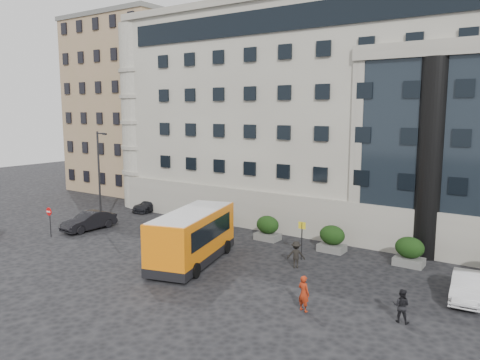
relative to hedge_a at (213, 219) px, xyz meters
The scene contains 21 objects.
ground 8.81m from the hedge_a, 62.85° to the right, with size 120.00×120.00×0.00m, color black.
civic_building 19.15m from the hedge_a, 54.85° to the left, with size 44.00×24.00×18.00m, color gray.
entrance_column 17.13m from the hedge_a, ahead, with size 1.80×1.80×13.00m, color black.
apartment_near 25.12m from the hedge_a, 148.62° to the left, with size 14.00×14.00×20.00m, color #947C56.
apartment_far 39.27m from the hedge_a, 127.29° to the left, with size 13.00×13.00×22.00m, color brown.
hedge_a is the anchor object (origin of this frame).
hedge_b 5.20m from the hedge_a, ahead, with size 1.80×1.26×1.84m.
hedge_c 10.40m from the hedge_a, ahead, with size 1.80×1.26×1.84m.
hedge_d 15.60m from the hedge_a, ahead, with size 1.80×1.26×1.84m.
street_lamp 9.89m from the hedge_a, 148.84° to the right, with size 1.16×0.18×8.00m.
bus_stop_sign 9.94m from the hedge_a, 16.42° to the right, with size 0.50×0.08×2.52m.
no_entry_sign 12.64m from the hedge_a, 135.52° to the right, with size 0.64×0.16×2.32m.
minibus 8.35m from the hedge_a, 61.09° to the right, with size 4.78×8.40×3.32m.
red_truck 14.10m from the hedge_a, 131.43° to the left, with size 2.41×4.93×2.63m.
parked_car_b 10.12m from the hedge_a, 145.34° to the right, with size 1.58×4.52×1.49m, color black.
parked_car_c 9.85m from the hedge_a, 165.33° to the left, with size 1.71×4.21×1.22m, color black.
parked_car_d 14.66m from the hedge_a, 152.48° to the left, with size 2.57×5.58×1.55m, color black.
white_taxi 19.87m from the hedge_a, 10.90° to the right, with size 1.45×4.16×1.37m, color silver.
pedestrian_a 16.47m from the hedge_a, 36.59° to the right, with size 0.65×0.43×1.79m, color #9B270F.
pedestrian_b 19.36m from the hedge_a, 25.54° to the right, with size 0.77×0.60×1.59m, color black.
pedestrian_c 10.90m from the hedge_a, 24.02° to the right, with size 1.09×0.63×1.69m, color black.
Camera 1 is at (18.95, -21.52, 9.67)m, focal length 35.00 mm.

